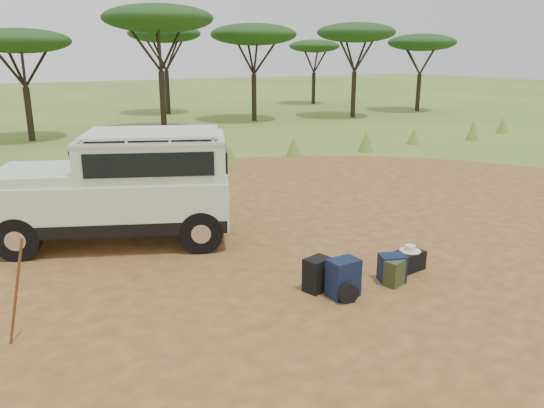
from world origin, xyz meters
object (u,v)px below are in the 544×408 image
hard_case (409,261)px  backpack_navy (343,278)px  walking_staff (16,292)px  backpack_olive (394,273)px  backpack_black (317,275)px  safari_vehicle (123,190)px  duffel_navy (392,268)px

hard_case → backpack_navy: bearing=-176.8°
walking_staff → backpack_olive: 5.72m
walking_staff → hard_case: size_ratio=3.10×
backpack_navy → backpack_olive: size_ratio=1.40×
backpack_black → walking_staff: bearing=157.8°
walking_staff → hard_case: 6.37m
walking_staff → backpack_olive: walking_staff is taller
safari_vehicle → backpack_navy: safari_vehicle is taller
backpack_navy → hard_case: backpack_navy is taller
backpack_black → backpack_navy: bearing=-72.3°
walking_staff → hard_case: (6.30, -0.76, -0.58)m
walking_staff → hard_case: walking_staff is taller
safari_vehicle → walking_staff: 4.07m
hard_case → backpack_black: bearing=170.9°
safari_vehicle → backpack_black: 4.51m
backpack_black → duffel_navy: bearing=-28.8°
duffel_navy → backpack_navy: bearing=-156.7°
safari_vehicle → hard_case: safari_vehicle is taller
backpack_navy → hard_case: (1.70, 0.25, -0.14)m
backpack_black → backpack_navy: 0.45m
backpack_olive → duffel_navy: (0.09, 0.15, 0.01)m
duffel_navy → hard_case: 0.66m
safari_vehicle → hard_case: size_ratio=9.96×
backpack_black → backpack_navy: backpack_navy is taller
safari_vehicle → backpack_black: bearing=-39.0°
duffel_navy → hard_case: duffel_navy is taller
safari_vehicle → walking_staff: (-2.34, -3.31, -0.34)m
safari_vehicle → backpack_navy: 4.94m
backpack_black → backpack_navy: size_ratio=0.90×
walking_staff → backpack_olive: bearing=-67.9°
backpack_navy → hard_case: size_ratio=1.25×
duffel_navy → walking_staff: bearing=-168.4°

